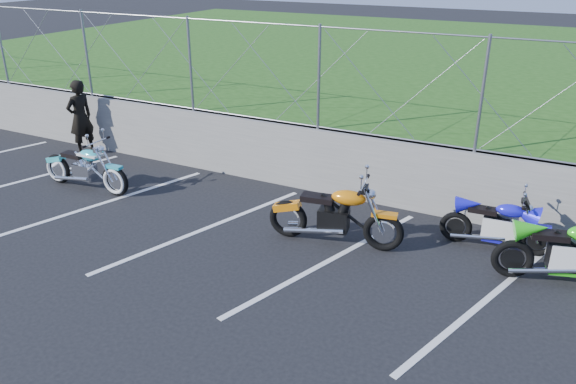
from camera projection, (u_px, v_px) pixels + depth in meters
The scene contains 10 objects.
ground at pixel (171, 253), 9.13m from camera, with size 90.00×90.00×0.00m, color black.
retaining_wall at pixel (274, 153), 11.72m from camera, with size 30.00×0.22×1.30m, color slate.
grass_field at pixel (409, 70), 19.88m from camera, with size 30.00×20.00×1.30m, color #214E14.
chain_link_fence at pixel (273, 74), 11.07m from camera, with size 28.00×0.03×2.00m.
parking_lines at pixel (265, 243), 9.43m from camera, with size 18.29×4.31×0.01m.
cruiser_turquoise at pixel (86, 169), 11.42m from camera, with size 2.19×0.69×1.08m.
naked_orange at pixel (337, 217), 9.24m from camera, with size 2.28×0.77×1.14m.
sportbike_green at pixel (569, 255), 8.14m from camera, with size 2.04×0.80×1.08m.
sportbike_blue at pixel (498, 227), 9.12m from camera, with size 1.81×0.64×0.94m.
person_standing at pixel (80, 118), 13.30m from camera, with size 0.65×0.43×1.79m, color black.
Camera 1 is at (5.37, -6.21, 4.52)m, focal length 35.00 mm.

